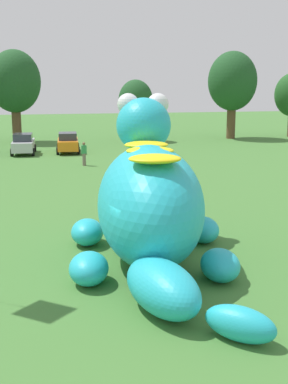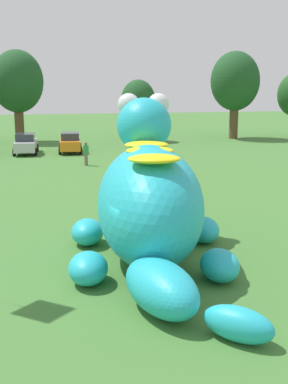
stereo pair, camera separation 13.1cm
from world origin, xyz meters
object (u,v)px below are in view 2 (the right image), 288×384
object	(u,v)px
giant_inflatable_creature	(150,203)
car_orange	(70,142)
spectator_near_inflatable	(86,154)
spectator_mid_field	(178,175)
car_silver	(26,144)

from	to	relation	value
giant_inflatable_creature	car_orange	bearing A→B (deg)	92.27
giant_inflatable_creature	spectator_near_inflatable	bearing A→B (deg)	91.06
giant_inflatable_creature	car_orange	distance (m)	28.07
car_orange	spectator_mid_field	size ratio (longest dim) A/B	2.45
car_silver	car_orange	size ratio (longest dim) A/B	1.00
car_orange	spectator_near_inflatable	world-z (taller)	car_orange
car_silver	car_orange	distance (m)	3.72
car_orange	spectator_near_inflatable	distance (m)	7.20
giant_inflatable_creature	car_silver	distance (m)	28.34
giant_inflatable_creature	spectator_near_inflatable	distance (m)	20.91
spectator_near_inflatable	spectator_mid_field	world-z (taller)	same
giant_inflatable_creature	spectator_near_inflatable	world-z (taller)	giant_inflatable_creature
spectator_mid_field	giant_inflatable_creature	bearing A→B (deg)	-109.52
spectator_near_inflatable	spectator_mid_field	xyz separation A→B (m)	(4.36, -9.67, 0.00)
giant_inflatable_creature	spectator_mid_field	size ratio (longest dim) A/B	6.58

